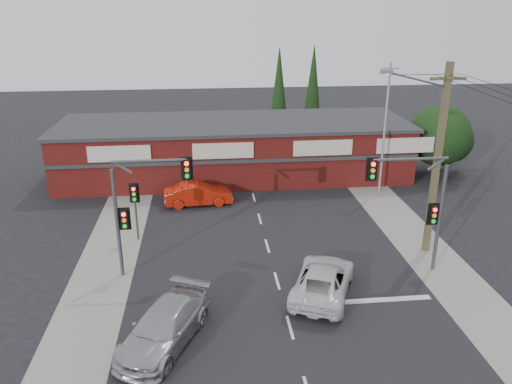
{
  "coord_description": "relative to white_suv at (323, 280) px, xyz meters",
  "views": [
    {
      "loc": [
        -3.22,
        -20.16,
        12.56
      ],
      "look_at": [
        -0.77,
        3.0,
        3.75
      ],
      "focal_mm": 35.0,
      "sensor_mm": 36.0,
      "label": 1
    }
  ],
  "objects": [
    {
      "name": "utility_pole",
      "position": [
        6.42,
        3.64,
        4.68
      ],
      "size": [
        4.38,
        0.59,
        10.0
      ],
      "color": "brown",
      "rests_on": "ground"
    },
    {
      "name": "stop_line",
      "position": [
        1.56,
        -0.85,
        -0.7
      ],
      "size": [
        6.5,
        0.35,
        0.01
      ],
      "primitive_type": "cube",
      "color": "silver",
      "rests_on": "ground"
    },
    {
      "name": "shop_building",
      "position": [
        -2.93,
        17.64,
        1.41
      ],
      "size": [
        27.3,
        8.4,
        4.22
      ],
      "color": "#440F0D",
      "rests_on": "ground"
    },
    {
      "name": "white_suv",
      "position": [
        0.0,
        0.0,
        0.0
      ],
      "size": [
        4.21,
        5.7,
        1.44
      ],
      "primitive_type": "imported",
      "rotation": [
        0.0,
        0.0,
        2.74
      ],
      "color": "silver",
      "rests_on": "ground"
    },
    {
      "name": "road_strip",
      "position": [
        -1.94,
        5.65,
        -0.71
      ],
      "size": [
        14.0,
        70.0,
        0.01
      ],
      "primitive_type": "cube",
      "color": "black",
      "rests_on": "ground"
    },
    {
      "name": "lane_dashes",
      "position": [
        -1.94,
        5.03,
        -0.7
      ],
      "size": [
        0.12,
        46.35,
        0.01
      ],
      "color": "silver",
      "rests_on": "ground"
    },
    {
      "name": "traffic_mast_right",
      "position": [
        4.92,
        1.66,
        3.23
      ],
      "size": [
        3.96,
        0.27,
        5.97
      ],
      "color": "#47494C",
      "rests_on": "ground"
    },
    {
      "name": "pedestal_signal",
      "position": [
        -9.14,
        6.66,
        1.69
      ],
      "size": [
        0.55,
        0.27,
        3.38
      ],
      "color": "#47494C",
      "rests_on": "ground"
    },
    {
      "name": "verge_left",
      "position": [
        -10.44,
        5.65,
        -0.71
      ],
      "size": [
        3.0,
        70.0,
        0.02
      ],
      "primitive_type": "cube",
      "color": "gray",
      "rests_on": "ground"
    },
    {
      "name": "tree_cluster",
      "position": [
        12.75,
        16.09,
        2.18
      ],
      "size": [
        5.9,
        5.1,
        5.5
      ],
      "color": "#2D2116",
      "rests_on": "ground"
    },
    {
      "name": "steel_pole",
      "position": [
        7.06,
        12.65,
        3.98
      ],
      "size": [
        1.2,
        0.16,
        9.0
      ],
      "color": "gray",
      "rests_on": "ground"
    },
    {
      "name": "conifer_far",
      "position": [
        5.06,
        26.65,
        4.76
      ],
      "size": [
        1.8,
        1.8,
        9.25
      ],
      "color": "#2D2116",
      "rests_on": "ground"
    },
    {
      "name": "ground",
      "position": [
        -1.94,
        0.65,
        -0.72
      ],
      "size": [
        120.0,
        120.0,
        0.0
      ],
      "primitive_type": "plane",
      "color": "black",
      "rests_on": "ground"
    },
    {
      "name": "conifer_near",
      "position": [
        1.56,
        24.65,
        4.76
      ],
      "size": [
        1.8,
        1.8,
        9.25
      ],
      "color": "#2D2116",
      "rests_on": "ground"
    },
    {
      "name": "silver_suv",
      "position": [
        -7.01,
        -2.88,
        0.04
      ],
      "size": [
        4.09,
        5.62,
        1.51
      ],
      "primitive_type": "imported",
      "rotation": [
        0.0,
        0.0,
        -0.43
      ],
      "color": "#A8AAAD",
      "rests_on": "ground"
    },
    {
      "name": "red_sedan",
      "position": [
        -5.73,
        11.61,
        0.02
      ],
      "size": [
        4.62,
        1.96,
        1.48
      ],
      "primitive_type": "imported",
      "rotation": [
        0.0,
        0.0,
        1.66
      ],
      "color": "#B71E0B",
      "rests_on": "ground"
    },
    {
      "name": "traffic_mast_left",
      "position": [
        -8.37,
        2.66,
        3.21
      ],
      "size": [
        3.77,
        0.27,
        5.97
      ],
      "color": "#47494C",
      "rests_on": "ground"
    },
    {
      "name": "verge_right",
      "position": [
        6.56,
        5.65,
        -0.71
      ],
      "size": [
        3.0,
        70.0,
        0.02
      ],
      "primitive_type": "cube",
      "color": "gray",
      "rests_on": "ground"
    }
  ]
}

